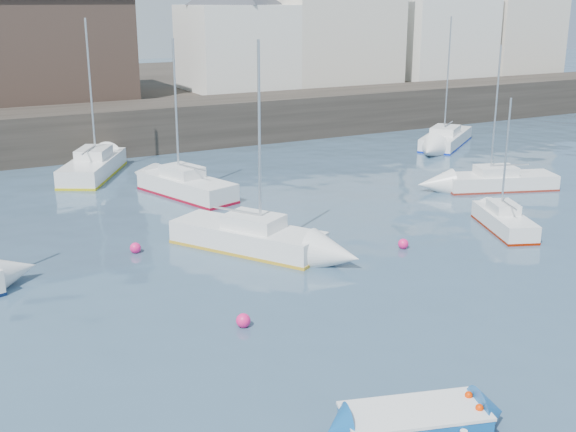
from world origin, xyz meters
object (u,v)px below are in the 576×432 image
sailboat_d (500,181)px  buoy_far (136,253)px  blue_dinghy (414,421)px  sailboat_f (186,185)px  sailboat_b (248,236)px  sailboat_g (446,138)px  buoy_near (243,327)px  sailboat_c (504,220)px  buoy_mid (403,248)px  sailboat_h (93,166)px

sailboat_d → buoy_far: size_ratio=17.12×
blue_dinghy → sailboat_f: bearing=83.1°
sailboat_b → sailboat_g: (21.25, 13.33, -0.05)m
sailboat_d → buoy_far: 20.08m
sailboat_b → buoy_near: 7.26m
sailboat_b → buoy_far: bearing=157.6°
sailboat_c → buoy_mid: sailboat_c is taller
blue_dinghy → buoy_mid: blue_dinghy is taller
sailboat_d → buoy_mid: bearing=-152.4°
sailboat_h → sailboat_f: bearing=-64.5°
sailboat_c → buoy_far: 15.83m
sailboat_c → sailboat_d: 7.35m
sailboat_f → sailboat_g: bearing=11.9°
sailboat_g → buoy_far: (-25.41, -11.62, -0.49)m
buoy_near → buoy_far: bearing=96.8°
sailboat_g → sailboat_d: bearing=-116.3°
blue_dinghy → buoy_mid: size_ratio=8.55×
sailboat_b → sailboat_c: size_ratio=1.45×
sailboat_c → buoy_near: bearing=-165.9°
sailboat_c → sailboat_d: sailboat_d is taller
buoy_mid → buoy_far: bearing=154.9°
sailboat_f → buoy_far: size_ratio=17.95×
sailboat_b → buoy_mid: (5.60, -2.86, -0.54)m
sailboat_c → sailboat_g: 19.24m
sailboat_b → sailboat_d: bearing=9.0°
sailboat_f → buoy_mid: (4.94, -11.87, -0.55)m
buoy_near → buoy_mid: 9.50m
blue_dinghy → buoy_far: (-2.10, 15.31, -0.36)m
blue_dinghy → sailboat_f: (2.73, 22.60, 0.20)m
buoy_far → sailboat_h: bearing=83.2°
buoy_near → sailboat_g: bearing=39.1°
sailboat_c → sailboat_d: bearing=47.9°
blue_dinghy → sailboat_g: (23.31, 26.93, 0.13)m
blue_dinghy → sailboat_f: 22.76m
sailboat_h → buoy_mid: (8.10, -18.50, -0.57)m
sailboat_f → sailboat_c: bearing=-49.2°
sailboat_c → sailboat_h: bearing=125.9°
sailboat_g → buoy_far: 27.94m
sailboat_d → buoy_near: size_ratio=16.53×
sailboat_h → buoy_mid: sailboat_h is taller
sailboat_b → buoy_near: bearing=-116.1°
sailboat_f → buoy_mid: size_ratio=18.53×
sailboat_d → buoy_near: sailboat_d is taller
sailboat_b → sailboat_c: (10.97, -2.93, -0.10)m
blue_dinghy → sailboat_g: size_ratio=0.42×
sailboat_c → buoy_near: size_ratio=12.59×
sailboat_g → sailboat_b: bearing=-147.9°
blue_dinghy → buoy_far: blue_dinghy is taller
sailboat_g → buoy_near: (-24.43, -19.83, -0.49)m
sailboat_d → sailboat_g: 12.07m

